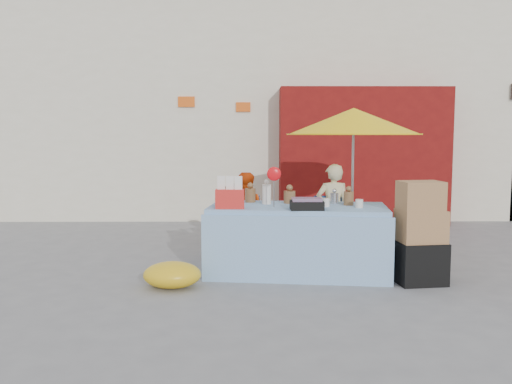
{
  "coord_description": "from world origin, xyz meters",
  "views": [
    {
      "loc": [
        0.07,
        -6.12,
        1.71
      ],
      "look_at": [
        0.12,
        0.6,
        1.0
      ],
      "focal_mm": 38.0,
      "sensor_mm": 36.0,
      "label": 1
    }
  ],
  "objects_px": {
    "chair_right": "(334,240)",
    "chair_left": "(244,240)",
    "vendor_orange": "(244,214)",
    "umbrella": "(354,122)",
    "box_stack": "(420,237)",
    "vendor_beige": "(333,210)",
    "market_table": "(297,239)"
  },
  "relations": [
    {
      "from": "chair_left",
      "to": "market_table",
      "type": "bearing_deg",
      "value": -57.4
    },
    {
      "from": "vendor_beige",
      "to": "market_table",
      "type": "bearing_deg",
      "value": 53.92
    },
    {
      "from": "box_stack",
      "to": "umbrella",
      "type": "bearing_deg",
      "value": 107.06
    },
    {
      "from": "vendor_beige",
      "to": "umbrella",
      "type": "relative_size",
      "value": 0.62
    },
    {
      "from": "chair_right",
      "to": "market_table",
      "type": "bearing_deg",
      "value": -129.82
    },
    {
      "from": "chair_left",
      "to": "box_stack",
      "type": "relative_size",
      "value": 0.72
    },
    {
      "from": "chair_right",
      "to": "vendor_beige",
      "type": "xyz_separation_m",
      "value": [
        0.0,
        0.13,
        0.4
      ]
    },
    {
      "from": "chair_right",
      "to": "box_stack",
      "type": "relative_size",
      "value": 0.72
    },
    {
      "from": "chair_left",
      "to": "vendor_orange",
      "type": "distance_m",
      "value": 0.36
    },
    {
      "from": "chair_left",
      "to": "umbrella",
      "type": "xyz_separation_m",
      "value": [
        1.55,
        0.28,
        1.64
      ]
    },
    {
      "from": "chair_right",
      "to": "chair_left",
      "type": "bearing_deg",
      "value": 174.69
    },
    {
      "from": "vendor_beige",
      "to": "chair_left",
      "type": "bearing_deg",
      "value": 0.82
    },
    {
      "from": "chair_right",
      "to": "box_stack",
      "type": "xyz_separation_m",
      "value": [
        0.79,
        -1.32,
        0.29
      ]
    },
    {
      "from": "market_table",
      "to": "chair_left",
      "type": "bearing_deg",
      "value": 134.52
    },
    {
      "from": "market_table",
      "to": "umbrella",
      "type": "height_order",
      "value": "umbrella"
    },
    {
      "from": "chair_right",
      "to": "vendor_beige",
      "type": "bearing_deg",
      "value": 84.07
    },
    {
      "from": "vendor_orange",
      "to": "umbrella",
      "type": "height_order",
      "value": "umbrella"
    },
    {
      "from": "market_table",
      "to": "vendor_beige",
      "type": "relative_size",
      "value": 1.76
    },
    {
      "from": "market_table",
      "to": "chair_right",
      "type": "bearing_deg",
      "value": 62.09
    },
    {
      "from": "chair_left",
      "to": "chair_right",
      "type": "height_order",
      "value": "same"
    },
    {
      "from": "box_stack",
      "to": "chair_right",
      "type": "bearing_deg",
      "value": 121.03
    },
    {
      "from": "chair_left",
      "to": "chair_right",
      "type": "xyz_separation_m",
      "value": [
        1.25,
        0.0,
        0.0
      ]
    },
    {
      "from": "chair_left",
      "to": "box_stack",
      "type": "distance_m",
      "value": 2.45
    },
    {
      "from": "chair_left",
      "to": "box_stack",
      "type": "xyz_separation_m",
      "value": [
        2.04,
        -1.32,
        0.29
      ]
    },
    {
      "from": "market_table",
      "to": "chair_right",
      "type": "distance_m",
      "value": 1.05
    },
    {
      "from": "vendor_orange",
      "to": "vendor_beige",
      "type": "distance_m",
      "value": 1.25
    },
    {
      "from": "chair_right",
      "to": "umbrella",
      "type": "relative_size",
      "value": 0.41
    },
    {
      "from": "chair_left",
      "to": "umbrella",
      "type": "height_order",
      "value": "umbrella"
    },
    {
      "from": "chair_right",
      "to": "umbrella",
      "type": "distance_m",
      "value": 1.69
    },
    {
      "from": "vendor_orange",
      "to": "umbrella",
      "type": "relative_size",
      "value": 0.57
    },
    {
      "from": "box_stack",
      "to": "vendor_beige",
      "type": "bearing_deg",
      "value": 118.59
    },
    {
      "from": "market_table",
      "to": "vendor_orange",
      "type": "relative_size",
      "value": 1.94
    }
  ]
}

